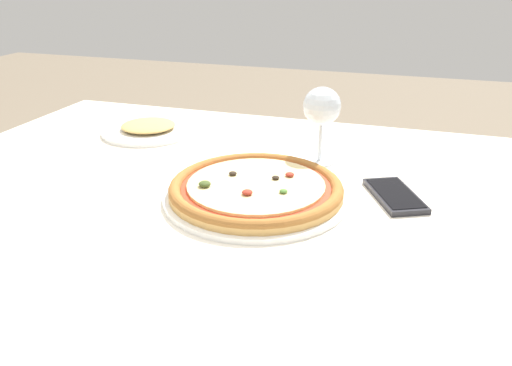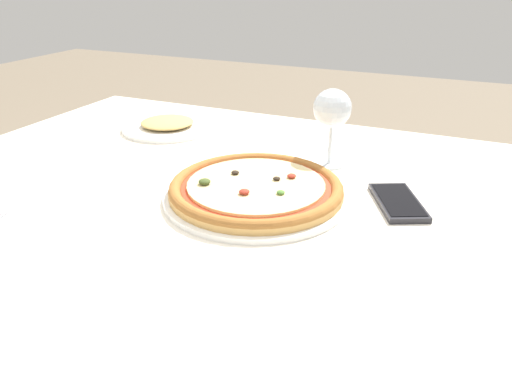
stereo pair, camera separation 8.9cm
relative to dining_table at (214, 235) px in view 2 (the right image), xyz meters
The scene contains 5 objects.
dining_table is the anchor object (origin of this frame).
pizza_plate 0.13m from the dining_table, 11.51° to the left, with size 0.33×0.33×0.04m.
wine_glass_far_left 0.34m from the dining_table, 56.09° to the left, with size 0.08×0.08×0.16m.
cell_phone 0.35m from the dining_table, 16.25° to the left, with size 0.13×0.16×0.01m.
side_plate 0.43m from the dining_table, 134.27° to the left, with size 0.23×0.23×0.03m.
Camera 2 is at (0.41, -0.73, 1.14)m, focal length 35.00 mm.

